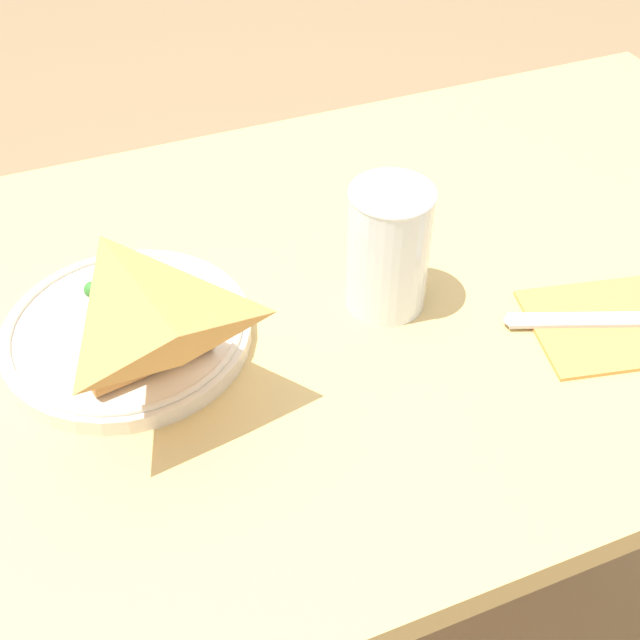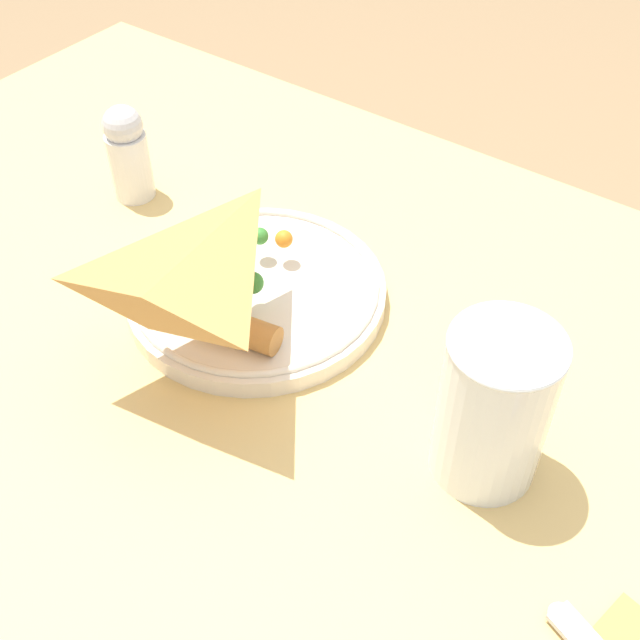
{
  "view_description": "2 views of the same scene",
  "coord_description": "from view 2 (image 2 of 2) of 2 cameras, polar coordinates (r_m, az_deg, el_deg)",
  "views": [
    {
      "loc": [
        0.18,
        0.53,
        1.2
      ],
      "look_at": [
        -0.01,
        0.07,
        0.74
      ],
      "focal_mm": 45.0,
      "sensor_mm": 36.0,
      "label": 1
    },
    {
      "loc": [
        -0.19,
        0.36,
        1.17
      ],
      "look_at": [
        0.07,
        0.01,
        0.73
      ],
      "focal_mm": 45.0,
      "sensor_mm": 36.0,
      "label": 2
    }
  ],
  "objects": [
    {
      "name": "salt_shaker",
      "position": [
        0.79,
        -13.5,
        11.51
      ],
      "size": [
        0.04,
        0.04,
        0.1
      ],
      "color": "silver",
      "rests_on": "dining_table"
    },
    {
      "name": "dining_table",
      "position": [
        0.7,
        4.89,
        -9.92
      ],
      "size": [
        1.27,
        0.64,
        0.7
      ],
      "color": "#DBB770",
      "rests_on": "ground_plane"
    },
    {
      "name": "plate_pizza",
      "position": [
        0.67,
        -4.47,
        2.47
      ],
      "size": [
        0.22,
        0.22,
        0.05
      ],
      "color": "silver",
      "rests_on": "dining_table"
    },
    {
      "name": "milk_glass",
      "position": [
        0.54,
        12.23,
        -6.25
      ],
      "size": [
        0.07,
        0.07,
        0.12
      ],
      "color": "white",
      "rests_on": "dining_table"
    }
  ]
}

